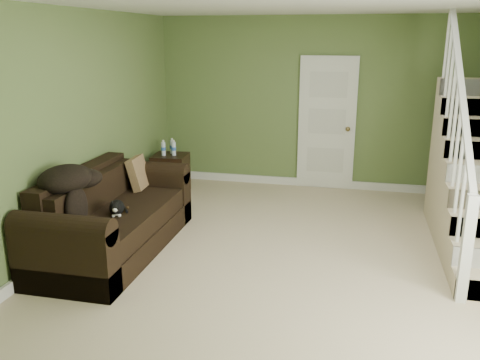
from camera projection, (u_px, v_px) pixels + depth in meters
The scene contains 14 objects.
floor at pixel (297, 256), 5.49m from camera, with size 5.00×5.50×0.01m, color #C7B490.
ceiling at pixel (305, 3), 4.78m from camera, with size 5.00×5.50×0.01m, color white.
wall_back at pixel (321, 104), 7.71m from camera, with size 5.00×0.04×2.60m, color #5E7740.
wall_front at pixel (238, 241), 2.56m from camera, with size 5.00×0.04×2.60m, color #5E7740.
wall_left at pixel (77, 128), 5.68m from camera, with size 0.04×5.50×2.60m, color #5E7740.
baseboard_back at pixel (318, 183), 8.02m from camera, with size 5.00×0.04×0.12m, color white.
baseboard_left at pixel (89, 232), 6.01m from camera, with size 0.04×5.50×0.12m, color white.
door at pixel (327, 124), 7.73m from camera, with size 0.86×0.12×2.02m.
sofa at pixel (111, 220), 5.58m from camera, with size 0.98×2.28×0.90m.
side_table at pixel (171, 173), 7.65m from camera, with size 0.52×0.52×0.82m.
cat at pixel (116, 208), 5.31m from camera, with size 0.27×0.41×0.20m.
banana at pixel (120, 211), 5.36m from camera, with size 0.06×0.21×0.06m, color yellow.
throw_pillow at pixel (138, 173), 6.21m from camera, with size 0.10×0.39×0.39m, color #4B2E1E.
throw_blanket at pixel (65, 179), 5.04m from camera, with size 0.48×0.64×0.26m, color black.
Camera 1 is at (0.55, -5.06, 2.30)m, focal length 38.00 mm.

